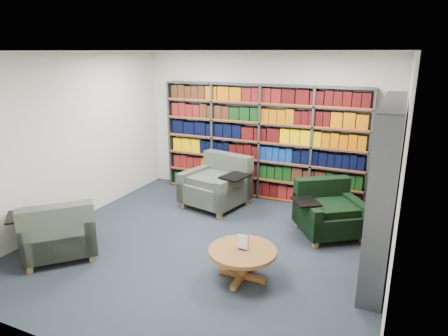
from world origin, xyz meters
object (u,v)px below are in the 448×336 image
at_px(chair_teal_left, 219,185).
at_px(chair_teal_front, 59,234).
at_px(chair_green_right, 327,212).
at_px(coffee_table, 243,255).

distance_m(chair_teal_left, chair_teal_front, 3.00).
distance_m(chair_green_right, chair_teal_front, 4.03).
bearing_deg(chair_teal_left, chair_teal_front, -113.08).
xyz_separation_m(chair_teal_left, coffee_table, (1.37, -2.22, -0.05)).
xyz_separation_m(chair_teal_left, chair_teal_front, (-1.17, -2.76, -0.03)).
xyz_separation_m(chair_teal_front, coffee_table, (2.55, 0.53, -0.02)).
bearing_deg(coffee_table, chair_teal_left, 121.64).
bearing_deg(chair_teal_left, coffee_table, -58.36).
bearing_deg(coffee_table, chair_green_right, 68.54).
bearing_deg(chair_green_right, coffee_table, -111.46).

